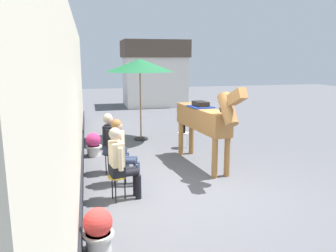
{
  "coord_description": "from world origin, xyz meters",
  "views": [
    {
      "loc": [
        -2.2,
        -6.35,
        2.63
      ],
      "look_at": [
        -0.4,
        1.2,
        1.05
      ],
      "focal_mm": 36.4,
      "sensor_mm": 36.0,
      "label": 1
    }
  ],
  "objects_px": {
    "seated_visitor_far": "(112,140)",
    "cafe_parasol": "(140,66)",
    "seated_visitor_middle": "(121,148)",
    "saddled_horse_center": "(205,119)",
    "flower_planter_farthest": "(94,144)",
    "flower_planter_nearest": "(98,229)",
    "spare_stool_white": "(183,135)",
    "seated_visitor_near": "(120,160)"
  },
  "relations": [
    {
      "from": "flower_planter_farthest",
      "to": "saddled_horse_center",
      "type": "bearing_deg",
      "value": -29.82
    },
    {
      "from": "cafe_parasol",
      "to": "seated_visitor_near",
      "type": "bearing_deg",
      "value": -103.46
    },
    {
      "from": "saddled_horse_center",
      "to": "flower_planter_farthest",
      "type": "relative_size",
      "value": 4.67
    },
    {
      "from": "cafe_parasol",
      "to": "spare_stool_white",
      "type": "relative_size",
      "value": 5.61
    },
    {
      "from": "flower_planter_nearest",
      "to": "cafe_parasol",
      "type": "bearing_deg",
      "value": 75.92
    },
    {
      "from": "seated_visitor_middle",
      "to": "saddled_horse_center",
      "type": "height_order",
      "value": "saddled_horse_center"
    },
    {
      "from": "flower_planter_nearest",
      "to": "seated_visitor_near",
      "type": "bearing_deg",
      "value": 74.26
    },
    {
      "from": "seated_visitor_near",
      "to": "flower_planter_farthest",
      "type": "height_order",
      "value": "seated_visitor_near"
    },
    {
      "from": "spare_stool_white",
      "to": "flower_planter_farthest",
      "type": "bearing_deg",
      "value": -174.86
    },
    {
      "from": "spare_stool_white",
      "to": "seated_visitor_near",
      "type": "bearing_deg",
      "value": -122.94
    },
    {
      "from": "seated_visitor_middle",
      "to": "flower_planter_nearest",
      "type": "relative_size",
      "value": 2.17
    },
    {
      "from": "seated_visitor_middle",
      "to": "flower_planter_farthest",
      "type": "xyz_separation_m",
      "value": [
        -0.53,
        2.27,
        -0.44
      ]
    },
    {
      "from": "flower_planter_nearest",
      "to": "spare_stool_white",
      "type": "distance_m",
      "value": 5.63
    },
    {
      "from": "seated_visitor_middle",
      "to": "cafe_parasol",
      "type": "relative_size",
      "value": 0.54
    },
    {
      "from": "seated_visitor_near",
      "to": "spare_stool_white",
      "type": "bearing_deg",
      "value": 57.06
    },
    {
      "from": "seated_visitor_far",
      "to": "cafe_parasol",
      "type": "xyz_separation_m",
      "value": [
        1.13,
        3.02,
        1.59
      ]
    },
    {
      "from": "spare_stool_white",
      "to": "saddled_horse_center",
      "type": "bearing_deg",
      "value": -88.7
    },
    {
      "from": "flower_planter_farthest",
      "to": "spare_stool_white",
      "type": "xyz_separation_m",
      "value": [
        2.57,
        0.23,
        0.07
      ]
    },
    {
      "from": "seated_visitor_far",
      "to": "cafe_parasol",
      "type": "height_order",
      "value": "cafe_parasol"
    },
    {
      "from": "seated_visitor_far",
      "to": "spare_stool_white",
      "type": "relative_size",
      "value": 3.02
    },
    {
      "from": "seated_visitor_near",
      "to": "spare_stool_white",
      "type": "relative_size",
      "value": 3.02
    },
    {
      "from": "saddled_horse_center",
      "to": "cafe_parasol",
      "type": "height_order",
      "value": "cafe_parasol"
    },
    {
      "from": "flower_planter_farthest",
      "to": "spare_stool_white",
      "type": "height_order",
      "value": "flower_planter_farthest"
    },
    {
      "from": "cafe_parasol",
      "to": "seated_visitor_middle",
      "type": "bearing_deg",
      "value": -104.78
    },
    {
      "from": "seated_visitor_middle",
      "to": "flower_planter_farthest",
      "type": "relative_size",
      "value": 2.17
    },
    {
      "from": "seated_visitor_far",
      "to": "flower_planter_farthest",
      "type": "height_order",
      "value": "seated_visitor_far"
    },
    {
      "from": "seated_visitor_near",
      "to": "seated_visitor_far",
      "type": "bearing_deg",
      "value": 91.1
    },
    {
      "from": "flower_planter_nearest",
      "to": "cafe_parasol",
      "type": "relative_size",
      "value": 0.25
    },
    {
      "from": "saddled_horse_center",
      "to": "flower_planter_farthest",
      "type": "distance_m",
      "value": 3.12
    },
    {
      "from": "flower_planter_farthest",
      "to": "flower_planter_nearest",
      "type": "bearing_deg",
      "value": -90.55
    },
    {
      "from": "seated_visitor_middle",
      "to": "seated_visitor_near",
      "type": "bearing_deg",
      "value": -96.98
    },
    {
      "from": "saddled_horse_center",
      "to": "flower_planter_farthest",
      "type": "xyz_separation_m",
      "value": [
        -2.61,
        1.49,
        -0.82
      ]
    },
    {
      "from": "seated_visitor_far",
      "to": "seated_visitor_middle",
      "type": "bearing_deg",
      "value": -80.58
    },
    {
      "from": "seated_visitor_near",
      "to": "saddled_horse_center",
      "type": "relative_size",
      "value": 0.46
    },
    {
      "from": "saddled_horse_center",
      "to": "cafe_parasol",
      "type": "bearing_deg",
      "value": 109.74
    },
    {
      "from": "saddled_horse_center",
      "to": "spare_stool_white",
      "type": "distance_m",
      "value": 1.88
    },
    {
      "from": "seated_visitor_far",
      "to": "cafe_parasol",
      "type": "relative_size",
      "value": 0.54
    },
    {
      "from": "seated_visitor_middle",
      "to": "cafe_parasol",
      "type": "distance_m",
      "value": 4.23
    },
    {
      "from": "seated_visitor_far",
      "to": "spare_stool_white",
      "type": "height_order",
      "value": "seated_visitor_far"
    },
    {
      "from": "seated_visitor_middle",
      "to": "seated_visitor_far",
      "type": "xyz_separation_m",
      "value": [
        -0.13,
        0.77,
        0.0
      ]
    },
    {
      "from": "seated_visitor_middle",
      "to": "flower_planter_nearest",
      "type": "bearing_deg",
      "value": -102.99
    },
    {
      "from": "saddled_horse_center",
      "to": "spare_stool_white",
      "type": "bearing_deg",
      "value": 91.3
    }
  ]
}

